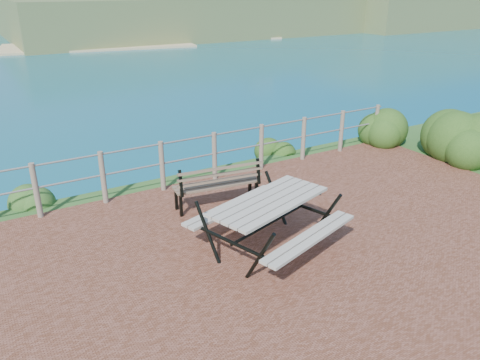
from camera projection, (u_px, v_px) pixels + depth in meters
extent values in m
cube|color=brown|center=(317.00, 251.00, 7.16)|extent=(10.00, 7.00, 0.12)
cylinder|color=#6B5B4C|center=(36.00, 191.00, 8.00)|extent=(0.10, 0.10, 1.00)
cylinder|color=#6B5B4C|center=(103.00, 178.00, 8.54)|extent=(0.10, 0.10, 1.00)
cylinder|color=#6B5B4C|center=(162.00, 166.00, 9.08)|extent=(0.10, 0.10, 1.00)
cylinder|color=#6B5B4C|center=(215.00, 156.00, 9.62)|extent=(0.10, 0.10, 1.00)
cylinder|color=#6B5B4C|center=(261.00, 147.00, 10.16)|extent=(0.10, 0.10, 1.00)
cylinder|color=#6B5B4C|center=(303.00, 139.00, 10.70)|extent=(0.10, 0.10, 1.00)
cylinder|color=#6B5B4C|center=(341.00, 131.00, 11.24)|extent=(0.10, 0.10, 1.00)
cylinder|color=#6B5B4C|center=(376.00, 124.00, 11.78)|extent=(0.10, 0.10, 1.00)
cylinder|color=slate|center=(214.00, 135.00, 9.45)|extent=(9.40, 0.04, 0.04)
cylinder|color=slate|center=(214.00, 154.00, 9.60)|extent=(9.40, 0.04, 0.04)
cube|color=#4D6331|center=(268.00, 5.00, 241.92)|extent=(260.00, 180.00, 12.00)
cube|color=#C3B285|center=(374.00, 30.00, 171.99)|extent=(209.53, 114.73, 0.50)
cube|color=gray|center=(269.00, 201.00, 6.92)|extent=(2.08, 1.33, 0.04)
cube|color=gray|center=(269.00, 221.00, 7.04)|extent=(1.93, 0.84, 0.04)
cube|color=gray|center=(269.00, 221.00, 7.04)|extent=(1.93, 0.84, 0.04)
cylinder|color=black|center=(269.00, 224.00, 7.06)|extent=(1.60, 0.54, 0.05)
cube|color=brown|center=(217.00, 184.00, 8.44)|extent=(1.61, 0.59, 0.04)
cube|color=brown|center=(216.00, 170.00, 8.33)|extent=(1.57, 0.32, 0.36)
cube|color=black|center=(217.00, 195.00, 8.52)|extent=(0.06, 0.06, 0.43)
cube|color=black|center=(217.00, 195.00, 8.52)|extent=(0.06, 0.06, 0.43)
cube|color=black|center=(217.00, 195.00, 8.52)|extent=(0.06, 0.06, 0.43)
cube|color=black|center=(217.00, 195.00, 8.52)|extent=(0.06, 0.06, 0.43)
ellipsoid|color=#1A4013|center=(457.00, 158.00, 11.04)|extent=(1.34, 1.34, 1.91)
ellipsoid|color=#1A4013|center=(385.00, 144.00, 11.97)|extent=(1.15, 1.15, 1.64)
ellipsoid|color=#285B22|center=(37.00, 201.00, 8.84)|extent=(0.74, 0.74, 0.48)
ellipsoid|color=#1A4013|center=(278.00, 150.00, 11.55)|extent=(0.67, 0.67, 0.37)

